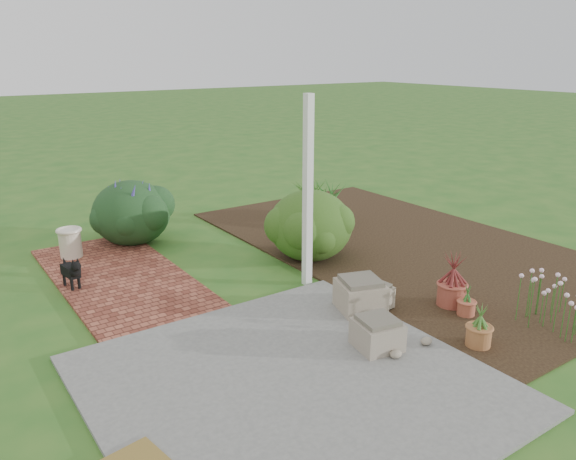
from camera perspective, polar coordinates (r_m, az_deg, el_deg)
ground at (r=7.34m, az=0.49°, el=-6.27°), size 80.00×80.00×0.00m
concrete_patio at (r=5.43m, az=0.32°, el=-15.28°), size 3.50×3.50×0.04m
brick_path at (r=8.11m, az=-16.76°, el=-4.52°), size 1.60×3.50×0.04m
garden_bed at (r=9.23m, az=11.48°, el=-1.45°), size 4.00×7.00×0.03m
veranda_post at (r=7.18m, az=2.02°, el=3.73°), size 0.10×0.10×2.50m
stone_trough_near at (r=5.97m, az=9.05°, el=-10.46°), size 0.51×0.51×0.29m
stone_trough_mid at (r=6.85m, az=8.56°, el=-6.72°), size 0.43×0.43×0.26m
stone_trough_far at (r=6.75m, az=7.35°, el=-6.67°), size 0.64×0.64×0.34m
black_dog at (r=7.78m, az=-21.13°, el=-3.86°), size 0.19×0.47×0.40m
cream_ceramic_urn at (r=8.98m, az=-21.24°, el=-1.26°), size 0.41×0.41×0.43m
evergreen_shrub at (r=8.30m, az=2.27°, el=0.68°), size 1.61×1.61×1.05m
agapanthus_clump_back at (r=10.05m, az=4.00°, el=3.27°), size 1.31×1.31×0.93m
agapanthus_clump_front at (r=10.47m, az=2.31°, el=3.65°), size 1.19×1.19×0.84m
pink_flower_patch at (r=7.02m, az=26.56°, el=-6.42°), size 1.02×1.02×0.60m
terracotta_pot_bronze at (r=7.13m, az=16.28°, el=-6.27°), size 0.43×0.43×0.28m
terracotta_pot_small_left at (r=6.95m, az=17.65°, el=-7.52°), size 0.25×0.25×0.17m
terracotta_pot_small_right at (r=6.29m, az=18.80°, el=-10.14°), size 0.34×0.34×0.22m
purple_flowering_bush at (r=9.40m, az=-15.65°, el=1.86°), size 1.50×1.50×1.05m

